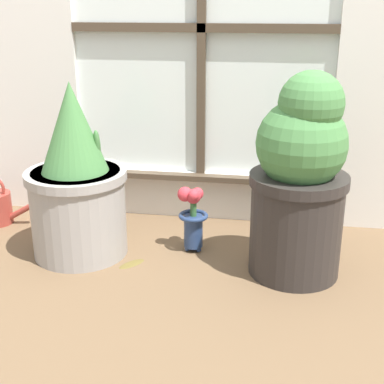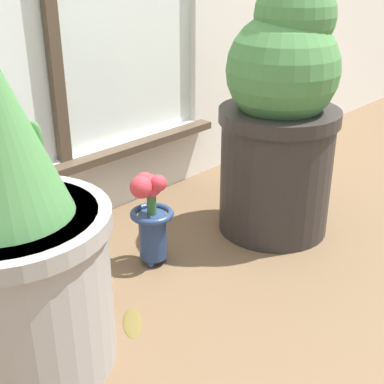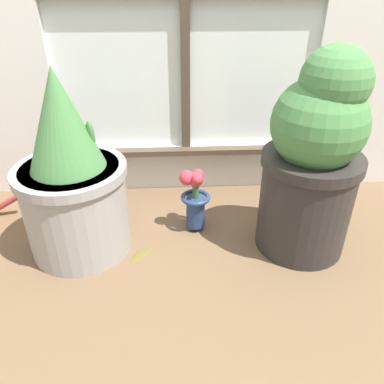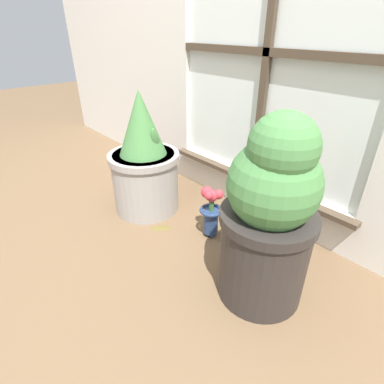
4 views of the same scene
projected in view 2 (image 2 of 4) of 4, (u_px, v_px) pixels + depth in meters
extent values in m
plane|color=brown|center=(219.00, 305.00, 1.27)|extent=(10.00, 10.00, 0.00)
cube|color=silver|center=(66.00, 191.00, 1.61)|extent=(1.09, 0.05, 0.21)
cube|color=#4C3D2D|center=(72.00, 166.00, 1.55)|extent=(1.15, 0.06, 0.02)
cylinder|color=#9E9993|center=(19.00, 291.00, 1.04)|extent=(0.36, 0.36, 0.33)
cylinder|color=#9E9993|center=(8.00, 222.00, 0.98)|extent=(0.38, 0.38, 0.03)
cylinder|color=#38281E|center=(7.00, 217.00, 0.97)|extent=(0.33, 0.33, 0.01)
ellipsoid|color=#477F42|center=(30.00, 157.00, 1.01)|extent=(0.06, 0.10, 0.16)
cylinder|color=#2D2826|center=(276.00, 171.00, 1.55)|extent=(0.32, 0.32, 0.37)
cylinder|color=#2D2826|center=(279.00, 115.00, 1.48)|extent=(0.34, 0.34, 0.04)
cylinder|color=#38281E|center=(280.00, 111.00, 1.48)|extent=(0.30, 0.30, 0.01)
sphere|color=#477F42|center=(283.00, 70.00, 1.43)|extent=(0.31, 0.31, 0.31)
sphere|color=#477F42|center=(295.00, 15.00, 1.38)|extent=(0.22, 0.22, 0.22)
ellipsoid|color=#477F42|center=(266.00, 69.00, 1.51)|extent=(0.19, 0.11, 0.23)
sphere|color=navy|center=(147.00, 255.00, 1.46)|extent=(0.02, 0.02, 0.02)
sphere|color=navy|center=(151.00, 264.00, 1.42)|extent=(0.02, 0.02, 0.02)
sphere|color=navy|center=(163.00, 257.00, 1.45)|extent=(0.02, 0.02, 0.02)
cylinder|color=navy|center=(153.00, 235.00, 1.41)|extent=(0.07, 0.07, 0.13)
torus|color=navy|center=(152.00, 214.00, 1.39)|extent=(0.11, 0.11, 0.02)
cylinder|color=#386633|center=(152.00, 202.00, 1.37)|extent=(0.02, 0.02, 0.07)
sphere|color=#C6333D|center=(151.00, 186.00, 1.35)|extent=(0.06, 0.06, 0.06)
sphere|color=#C6333D|center=(145.00, 181.00, 1.38)|extent=(0.05, 0.05, 0.05)
sphere|color=#C6333D|center=(141.00, 187.00, 1.33)|extent=(0.06, 0.06, 0.06)
sphere|color=#C6333D|center=(159.00, 183.00, 1.34)|extent=(0.04, 0.04, 0.04)
ellipsoid|color=brown|center=(132.00, 321.00, 1.21)|extent=(0.10, 0.11, 0.01)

